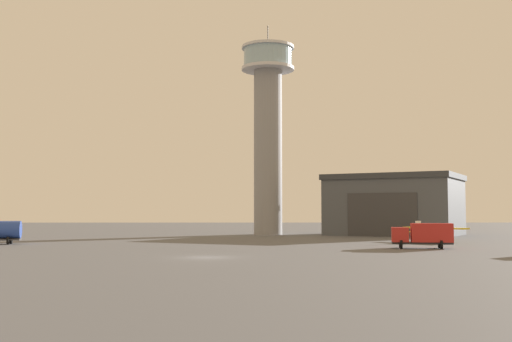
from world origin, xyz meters
TOP-DOWN VIEW (x-y plane):
  - ground_plane at (0.00, 0.00)m, footprint 400.00×400.00m
  - control_tower at (7.46, 60.02)m, footprint 10.01×10.01m
  - hangar at (30.85, 57.44)m, footprint 28.61×26.51m
  - airplane_yellow at (29.66, 29.35)m, footprint 7.89×9.00m
  - truck_box_red at (24.09, 14.20)m, footprint 7.15×3.91m

SIDE VIEW (x-z plane):
  - ground_plane at x=0.00m, z-range 0.00..0.00m
  - airplane_yellow at x=29.66m, z-range -0.10..2.91m
  - truck_box_red at x=24.09m, z-range 0.17..3.07m
  - hangar at x=30.85m, z-range 0.02..11.06m
  - control_tower at x=7.46m, z-range 1.37..41.27m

